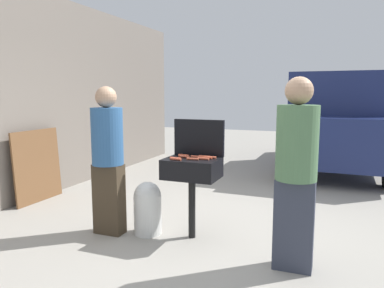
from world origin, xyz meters
TOP-DOWN VIEW (x-y plane):
  - ground_plane at (0.00, 0.00)m, footprint 24.00×24.00m
  - house_wall_side at (-3.10, 1.00)m, footprint 0.24×8.00m
  - bbq_grill at (-0.15, -0.17)m, footprint 0.60×0.44m
  - grill_lid_open at (-0.15, 0.05)m, footprint 0.60×0.05m
  - hot_dog_0 at (-0.13, -0.10)m, footprint 0.13×0.03m
  - hot_dog_1 at (-0.26, -0.14)m, footprint 0.13×0.03m
  - hot_dog_2 at (-0.12, -0.25)m, footprint 0.13×0.04m
  - hot_dog_3 at (-0.30, -0.28)m, footprint 0.13×0.04m
  - hot_dog_4 at (0.03, -0.08)m, footprint 0.13×0.04m
  - hot_dog_5 at (-0.01, -0.19)m, footprint 0.13×0.04m
  - hot_dog_6 at (-0.30, -0.07)m, footprint 0.13×0.04m
  - hot_dog_7 at (-0.28, -0.33)m, footprint 0.13×0.04m
  - hot_dog_8 at (-0.00, -0.12)m, footprint 0.13×0.04m
  - hot_dog_9 at (-0.05, -0.05)m, footprint 0.13×0.03m
  - propane_tank at (-0.68, -0.25)m, footprint 0.32×0.32m
  - person_left at (-1.10, -0.40)m, footprint 0.36×0.36m
  - person_right at (1.00, -0.53)m, footprint 0.37×0.37m
  - parked_minivan at (1.35, 4.62)m, footprint 2.08×4.43m
  - leaning_board at (-2.85, 0.31)m, footprint 0.09×0.90m

SIDE VIEW (x-z plane):
  - ground_plane at x=0.00m, z-range 0.00..0.00m
  - propane_tank at x=-0.68m, z-range 0.01..0.63m
  - leaning_board at x=-2.85m, z-range 0.00..1.08m
  - bbq_grill at x=-0.15m, z-range 0.31..1.22m
  - hot_dog_0 at x=-0.13m, z-range 0.91..0.94m
  - hot_dog_1 at x=-0.26m, z-range 0.91..0.94m
  - hot_dog_2 at x=-0.12m, z-range 0.91..0.94m
  - hot_dog_3 at x=-0.30m, z-range 0.91..0.94m
  - hot_dog_4 at x=0.03m, z-range 0.91..0.94m
  - hot_dog_5 at x=-0.01m, z-range 0.91..0.94m
  - hot_dog_6 at x=-0.30m, z-range 0.91..0.94m
  - hot_dog_7 at x=-0.28m, z-range 0.91..0.94m
  - hot_dog_8 at x=0.00m, z-range 0.91..0.94m
  - hot_dog_9 at x=-0.05m, z-range 0.91..0.94m
  - person_left at x=-1.10m, z-range 0.07..1.78m
  - person_right at x=1.00m, z-range 0.08..1.85m
  - parked_minivan at x=1.35m, z-range 0.02..2.04m
  - grill_lid_open at x=-0.15m, z-range 0.91..1.33m
  - house_wall_side at x=-3.10m, z-range 0.00..3.18m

